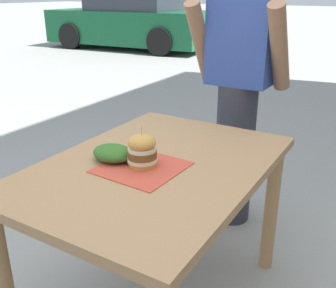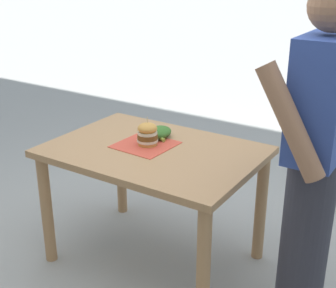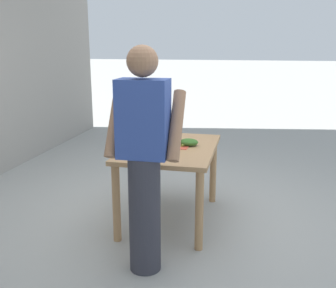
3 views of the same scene
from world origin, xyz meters
TOP-DOWN VIEW (x-y plane):
  - patio_table at (0.00, 0.00)m, footprint 0.84×1.20m
  - serving_paper at (-0.02, -0.07)m, footprint 0.33×0.33m
  - sandwich at (-0.03, -0.06)m, footprint 0.12×0.12m
  - pickle_spear at (-0.13, -0.04)m, footprint 0.06×0.08m
  - side_salad at (-0.17, -0.07)m, footprint 0.18×0.14m
  - diner_across_table at (0.00, 0.91)m, footprint 0.55×0.35m
  - parked_car_mid_block at (-5.36, 7.25)m, footprint 4.30×2.05m

SIDE VIEW (x-z plane):
  - patio_table at x=0.00m, z-range 0.26..1.00m
  - parked_car_mid_block at x=-5.36m, z-range -0.08..1.52m
  - serving_paper at x=-0.02m, z-range 0.74..0.75m
  - pickle_spear at x=-0.13m, z-range 0.75..0.77m
  - side_salad at x=-0.17m, z-range 0.74..0.81m
  - sandwich at x=-0.03m, z-range 0.73..0.90m
  - diner_across_table at x=0.00m, z-range 0.04..1.73m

